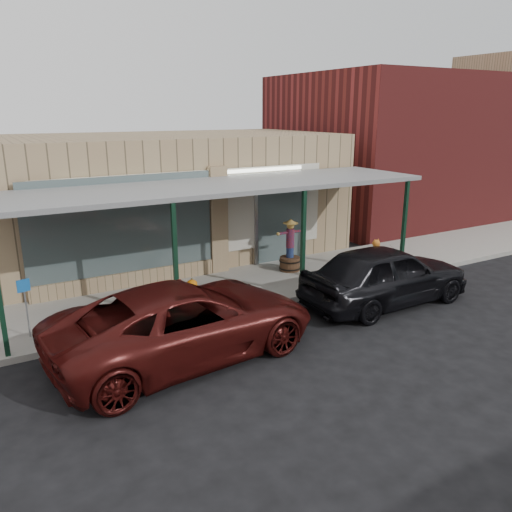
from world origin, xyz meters
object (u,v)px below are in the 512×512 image
barrel_scarecrow (290,253)px  barrel_pumpkin (192,293)px  handicap_sign (25,300)px  parked_sedan (386,275)px  car_maroon (186,321)px

barrel_scarecrow → barrel_pumpkin: 3.81m
barrel_pumpkin → handicap_sign: handicap_sign is taller
handicap_sign → parked_sedan: size_ratio=0.28×
barrel_pumpkin → handicap_sign: (-3.99, -0.25, 0.64)m
barrel_scarecrow → car_maroon: 5.97m
barrel_pumpkin → handicap_sign: 4.04m
barrel_pumpkin → handicap_sign: size_ratio=0.47×
handicap_sign → car_maroon: bearing=-53.3°
barrel_scarecrow → handicap_sign: barrel_scarecrow is taller
barrel_pumpkin → handicap_sign: bearing=-176.4°
car_maroon → barrel_pumpkin: bearing=-31.6°
handicap_sign → parked_sedan: parked_sedan is taller
handicap_sign → car_maroon: 3.61m
barrel_scarecrow → handicap_sign: (-7.66, -1.18, 0.31)m
car_maroon → handicap_sign: bearing=44.4°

